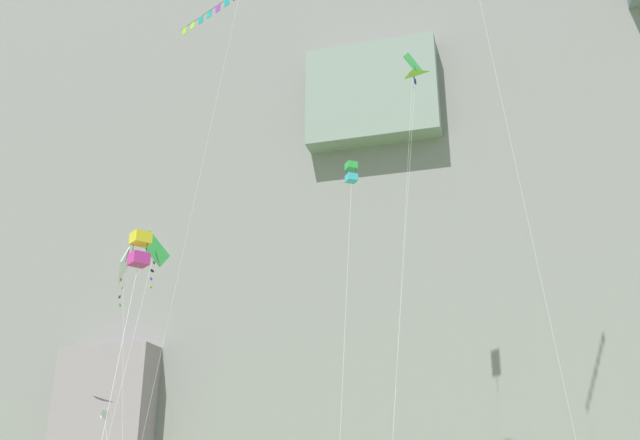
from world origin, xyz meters
TOP-DOWN VIEW (x-y plane):
  - cliff_face at (0.02, 60.79)m, footprint 180.00×26.97m
  - kite_diamond_far_left at (4.95, 36.17)m, footprint 2.98×2.83m
  - kite_diamond_near_cliff at (-11.54, 30.34)m, footprint 3.31×3.33m
  - kite_diamond_low_left at (-10.57, 31.87)m, footprint 1.39×6.95m
  - kite_banner_mid_left at (-6.40, 28.45)m, footprint 5.17×3.90m
  - kite_delta_front_field at (5.23, 33.16)m, footprint 2.98×2.68m
  - kite_delta_upper_mid at (-10.89, 29.76)m, footprint 2.93×3.13m
  - kite_box_upper_left at (1.70, 31.73)m, footprint 0.83×6.25m
  - kite_box_far_right at (-1.79, 15.27)m, footprint 1.48×3.79m

SIDE VIEW (x-z plane):
  - kite_delta_upper_mid at x=-10.89m, z-range 3.08..9.74m
  - kite_box_far_right at x=-1.79m, z-range 4.59..15.03m
  - kite_diamond_near_cliff at x=-11.54m, z-range 6.59..22.70m
  - kite_diamond_low_left at x=-10.57m, z-range 7.30..24.84m
  - kite_box_upper_left at x=1.70m, z-range 9.47..29.88m
  - kite_delta_front_field at x=5.23m, z-range 12.05..38.71m
  - kite_diamond_far_left at x=4.95m, z-range 12.96..43.40m
  - kite_banner_mid_left at x=-6.40m, z-range 13.25..43.78m
  - cliff_face at x=0.02m, z-range -0.02..72.57m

